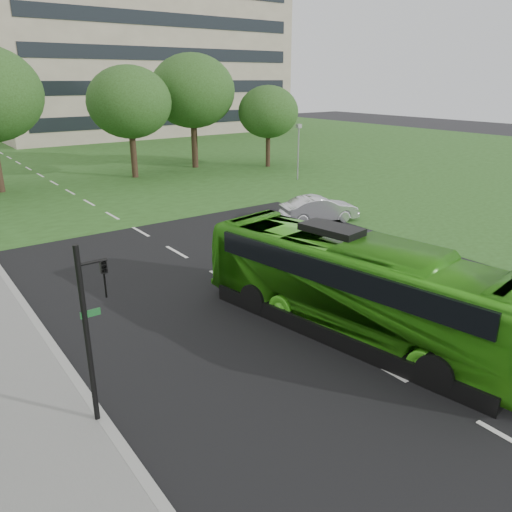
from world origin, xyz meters
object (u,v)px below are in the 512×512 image
Objects in this scene: office_building at (138,41)px; sedan at (319,209)px; bus at (357,287)px; traffic_light at (92,323)px; tree_park_c at (129,102)px; tree_park_e at (268,112)px; camera_pole at (298,144)px; tree_park_d at (192,91)px.

office_building reaches higher than sedan.
traffic_light is at bearing 167.80° from bus.
tree_park_e is (11.87, -2.21, -1.04)m from tree_park_c.
office_building reaches higher than traffic_light.
office_building is 37.65m from tree_park_c.
traffic_light is at bearing -133.73° from tree_park_e.
office_building is 43.48m from camera_pole.
office_building is at bearing 61.88° from bus.
office_building is at bearing 83.48° from tree_park_e.
bus reaches higher than sedan.
tree_park_d reaches higher than tree_park_e.
tree_park_c is at bearing 70.61° from bus.
camera_pole is at bearing 40.27° from traffic_light.
tree_park_c is 12.12m from tree_park_e.
tree_park_d is 1.37× the size of tree_park_e.
tree_park_e is (5.54, -3.52, -1.75)m from tree_park_d.
tree_park_d is at bearing 11.69° from tree_park_c.
tree_park_e is 19.02m from sedan.
camera_pole is (9.99, -8.51, -3.07)m from tree_park_c.
tree_park_e is 6.88m from camera_pole.
tree_park_c is (-15.95, -33.45, -6.67)m from office_building.
traffic_light is at bearing -123.25° from tree_park_d.
sedan is at bearing 31.06° from traffic_light.
tree_park_d reaches higher than bus.
tree_park_e is (-4.08, -35.66, -7.71)m from office_building.
tree_park_c reaches higher than bus.
tree_park_c is 19.43m from sedan.
tree_park_c is at bearing 160.09° from camera_pole.
tree_park_c is 0.89× the size of tree_park_d.
tree_park_d reaches higher than traffic_light.
tree_park_e is 31.55m from bus.
tree_park_c reaches higher than camera_pole.
tree_park_d is 2.23× the size of sedan.
office_building is 36.71m from tree_park_e.
tree_park_d is (6.33, 1.31, 0.71)m from tree_park_c.
tree_park_e reaches higher than bus.
office_building is 9.27× the size of sedan.
traffic_light is (-13.07, -28.29, -3.25)m from tree_park_c.
traffic_light is at bearing -114.81° from tree_park_c.
camera_pole is (3.66, -9.82, -3.78)m from tree_park_d.
tree_park_c is 2.01× the size of camera_pole.
tree_park_e is 1.63× the size of sedan.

